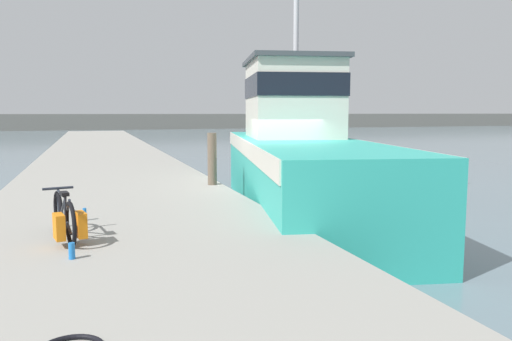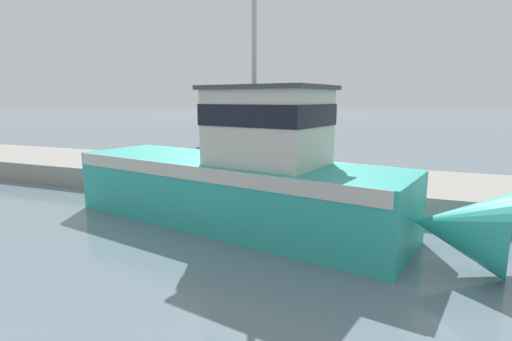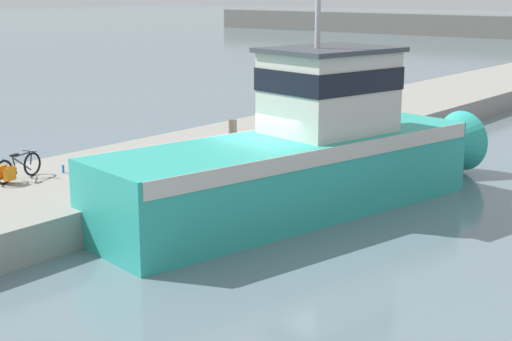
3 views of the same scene
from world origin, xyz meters
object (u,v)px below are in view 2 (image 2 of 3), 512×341
water_bottle_on_curb (180,159)px  water_bottle_by_bike (222,162)px  bicycle_touring (198,155)px  fishing_boat_main (249,177)px  mooring_post (269,165)px

water_bottle_on_curb → water_bottle_by_bike: bearing=86.8°
bicycle_touring → water_bottle_by_bike: 1.39m
fishing_boat_main → mooring_post: size_ratio=9.90×
mooring_post → water_bottle_on_curb: size_ratio=6.32×
water_bottle_by_bike → water_bottle_on_curb: size_ratio=1.03×
fishing_boat_main → bicycle_touring: fishing_boat_main is taller
fishing_boat_main → bicycle_touring: size_ratio=7.96×
bicycle_touring → fishing_boat_main: bearing=29.9°
bicycle_touring → water_bottle_on_curb: size_ratio=7.87×
mooring_post → water_bottle_by_bike: (-3.02, -3.42, -0.55)m
bicycle_touring → water_bottle_on_curb: bicycle_touring is taller
fishing_boat_main → bicycle_touring: (-5.64, -5.03, -0.34)m
fishing_boat_main → mooring_post: 2.41m
fishing_boat_main → water_bottle_on_curb: 8.18m
mooring_post → bicycle_touring: bearing=-124.2°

